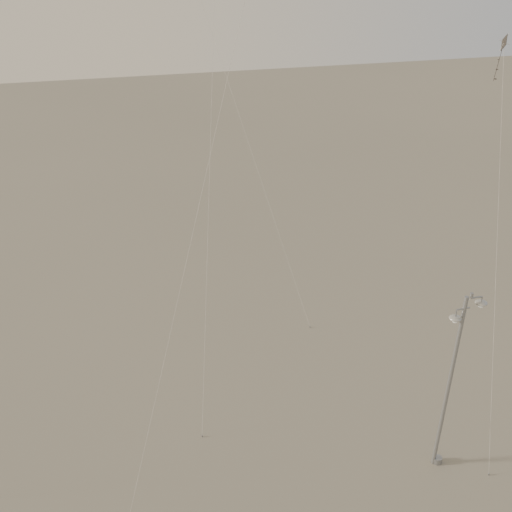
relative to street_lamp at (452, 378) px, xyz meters
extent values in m
plane|color=gray|center=(-8.76, -0.94, -4.78)|extent=(160.00, 160.00, 0.00)
cylinder|color=#94979C|center=(-0.09, 0.00, -4.63)|extent=(0.44, 0.44, 0.30)
cylinder|color=#94979C|center=(-0.09, 0.00, -0.37)|extent=(0.58, 0.18, 8.82)
cylinder|color=#94979C|center=(0.32, 0.00, 4.09)|extent=(0.14, 0.14, 0.18)
cylinder|color=#94979C|center=(0.57, 0.01, 3.94)|extent=(0.50, 0.08, 0.07)
cylinder|color=#94979C|center=(0.82, 0.02, 3.79)|extent=(0.06, 0.06, 0.30)
ellipsoid|color=#AEAEA9|center=(0.82, 0.02, 3.64)|extent=(0.52, 0.52, 0.18)
cylinder|color=#94979C|center=(0.02, -0.01, 3.49)|extent=(0.60, 0.10, 0.07)
cylinder|color=#94979C|center=(-0.28, -0.03, 3.29)|extent=(0.06, 0.06, 0.40)
ellipsoid|color=#AEAEA9|center=(-0.28, -0.03, 3.09)|extent=(0.52, 0.52, 0.18)
cylinder|color=beige|center=(-10.50, 1.36, 8.30)|extent=(9.12, 9.90, 26.07)
cylinder|color=beige|center=(-7.77, 12.53, 11.88)|extent=(5.09, 16.66, 33.22)
cylinder|color=#94979C|center=(-10.31, 4.20, -4.73)|extent=(0.06, 0.06, 0.10)
cube|color=black|center=(4.27, 6.77, 12.63)|extent=(0.27, 0.73, 0.73)
cylinder|color=black|center=(4.12, 6.76, 11.62)|extent=(0.22, 0.03, 1.36)
cylinder|color=beige|center=(3.04, 2.74, 3.95)|extent=(2.47, 8.07, 17.37)
cylinder|color=#94979C|center=(1.81, -1.29, -4.73)|extent=(0.06, 0.06, 0.10)
cylinder|color=beige|center=(-6.21, 18.86, 9.88)|extent=(7.65, 13.40, 29.24)
cylinder|color=#94979C|center=(-2.40, 12.17, -4.73)|extent=(0.06, 0.06, 0.10)
camera|label=1|loc=(-13.95, -22.07, 18.73)|focal=50.00mm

